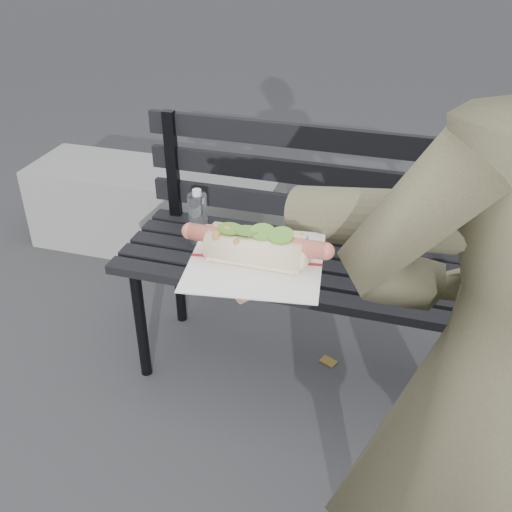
{
  "coord_description": "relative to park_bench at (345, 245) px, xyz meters",
  "views": [
    {
      "loc": [
        0.1,
        -0.76,
        1.53
      ],
      "look_at": [
        -0.11,
        -0.06,
        1.08
      ],
      "focal_mm": 42.0,
      "sensor_mm": 36.0,
      "label": 1
    }
  ],
  "objects": [
    {
      "name": "park_bench",
      "position": [
        0.0,
        0.0,
        0.0
      ],
      "size": [
        1.5,
        0.44,
        0.88
      ],
      "color": "black",
      "rests_on": "ground"
    },
    {
      "name": "concrete_block",
      "position": [
        -1.0,
        0.63,
        -0.32
      ],
      "size": [
        1.2,
        0.4,
        0.4
      ],
      "primitive_type": "cube",
      "color": "slate",
      "rests_on": "ground"
    },
    {
      "name": "fallen_leaves",
      "position": [
        0.34,
        -0.46,
        -0.52
      ],
      "size": [
        4.48,
        3.47,
        0.0
      ],
      "color": "brown",
      "rests_on": "ground"
    },
    {
      "name": "held_hotdog",
      "position": [
        0.19,
        -0.95,
        0.59
      ],
      "size": [
        0.63,
        0.32,
        0.2
      ],
      "color": "#494830"
    },
    {
      "name": "person",
      "position": [
        0.4,
        -0.91,
        0.3
      ],
      "size": [
        0.69,
        0.56,
        1.64
      ],
      "primitive_type": "imported",
      "rotation": [
        0.0,
        0.0,
        3.46
      ],
      "color": "#494830",
      "rests_on": "ground"
    }
  ]
}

